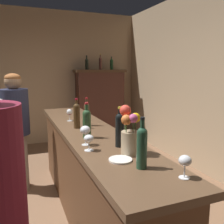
{
  "coord_description": "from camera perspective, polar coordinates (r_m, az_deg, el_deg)",
  "views": [
    {
      "loc": [
        -0.03,
        -2.34,
        1.6
      ],
      "look_at": [
        1.05,
        0.38,
        1.1
      ],
      "focal_mm": 39.45,
      "sensor_mm": 36.0,
      "label": 1
    }
  ],
  "objects": [
    {
      "name": "bar_counter",
      "position": [
        2.72,
        -5.29,
        -14.11
      ],
      "size": [
        0.56,
        3.05,
        0.99
      ],
      "color": "brown",
      "rests_on": "ground"
    },
    {
      "name": "wine_bottle_merlot",
      "position": [
        2.73,
        -5.88,
        -0.25
      ],
      "size": [
        0.06,
        0.06,
        0.31
      ],
      "color": "#49321F",
      "rests_on": "bar_counter"
    },
    {
      "name": "patron_by_cabinet",
      "position": [
        3.43,
        -21.37,
        -3.4
      ],
      "size": [
        0.35,
        0.35,
        1.56
      ],
      "rotation": [
        0.0,
        0.0,
        -0.78
      ],
      "color": "#ABA092",
      "rests_on": "ground"
    },
    {
      "name": "wine_bottle_malbec",
      "position": [
        1.97,
        1.87,
        -3.72
      ],
      "size": [
        0.08,
        0.08,
        0.32
      ],
      "color": "black",
      "rests_on": "bar_counter"
    },
    {
      "name": "wine_bottle_pinot",
      "position": [
        1.55,
        6.94,
        -7.72
      ],
      "size": [
        0.07,
        0.07,
        0.33
      ],
      "color": "#214630",
      "rests_on": "bar_counter"
    },
    {
      "name": "wine_bottle_syrah",
      "position": [
        2.61,
        -8.17,
        -0.57
      ],
      "size": [
        0.07,
        0.07,
        0.32
      ],
      "color": "#47311A",
      "rests_on": "bar_counter"
    },
    {
      "name": "display_cabinet",
      "position": [
        5.57,
        -2.79,
        1.9
      ],
      "size": [
        1.13,
        0.41,
        1.6
      ],
      "color": "#44241D",
      "rests_on": "ground"
    },
    {
      "name": "display_bottle_midleft",
      "position": [
        5.52,
        -2.7,
        11.32
      ],
      "size": [
        0.07,
        0.07,
        0.34
      ],
      "color": "#472620",
      "rests_on": "display_cabinet"
    },
    {
      "name": "wall_back",
      "position": [
        5.52,
        -21.61,
        7.25
      ],
      "size": [
        5.41,
        0.12,
        2.84
      ],
      "primitive_type": "cube",
      "color": "tan",
      "rests_on": "ground"
    },
    {
      "name": "wine_glass_front",
      "position": [
        1.48,
        16.57,
        -10.93
      ],
      "size": [
        0.07,
        0.07,
        0.14
      ],
      "color": "white",
      "rests_on": "bar_counter"
    },
    {
      "name": "cheese_plate",
      "position": [
        1.71,
        1.96,
        -10.99
      ],
      "size": [
        0.16,
        0.16,
        0.01
      ],
      "primitive_type": "cylinder",
      "color": "white",
      "rests_on": "bar_counter"
    },
    {
      "name": "wine_glass_mid",
      "position": [
        2.02,
        -6.22,
        -4.31
      ],
      "size": [
        0.08,
        0.08,
        0.16
      ],
      "color": "white",
      "rests_on": "bar_counter"
    },
    {
      "name": "display_bottle_center",
      "position": [
        5.61,
        -0.12,
        11.12
      ],
      "size": [
        0.07,
        0.07,
        0.29
      ],
      "color": "black",
      "rests_on": "display_cabinet"
    },
    {
      "name": "wine_bottle_rose",
      "position": [
        2.23,
        -5.85,
        -2.32
      ],
      "size": [
        0.08,
        0.08,
        0.32
      ],
      "color": "#274427",
      "rests_on": "bar_counter"
    },
    {
      "name": "flower_arrangement",
      "position": [
        1.79,
        4.16,
        -5.03
      ],
      "size": [
        0.15,
        0.17,
        0.36
      ],
      "color": "tan",
      "rests_on": "bar_counter"
    },
    {
      "name": "wine_glass_spare",
      "position": [
        3.0,
        -9.82,
        -0.17
      ],
      "size": [
        0.07,
        0.07,
        0.15
      ],
      "color": "white",
      "rests_on": "bar_counter"
    },
    {
      "name": "wine_glass_rear",
      "position": [
        1.89,
        -5.41,
        -6.28
      ],
      "size": [
        0.08,
        0.08,
        0.13
      ],
      "color": "white",
      "rests_on": "bar_counter"
    },
    {
      "name": "display_bottle_left",
      "position": [
        5.43,
        -5.87,
        11.13
      ],
      "size": [
        0.07,
        0.07,
        0.3
      ],
      "color": "black",
      "rests_on": "display_cabinet"
    }
  ]
}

